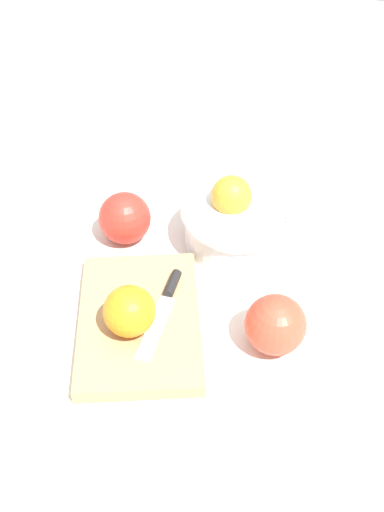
# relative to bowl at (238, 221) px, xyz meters

# --- Properties ---
(ground_plane) EXTENTS (2.40, 2.40, 0.00)m
(ground_plane) POSITION_rel_bowl_xyz_m (0.12, -0.12, -0.04)
(ground_plane) COLOR silver
(bowl) EXTENTS (0.18, 0.18, 0.10)m
(bowl) POSITION_rel_bowl_xyz_m (0.00, 0.00, 0.00)
(bowl) COLOR silver
(bowl) RESTS_ON ground_plane
(cutting_board) EXTENTS (0.27, 0.21, 0.02)m
(cutting_board) POSITION_rel_bowl_xyz_m (0.19, -0.11, -0.03)
(cutting_board) COLOR tan
(cutting_board) RESTS_ON ground_plane
(orange_on_board) EXTENTS (0.07, 0.07, 0.07)m
(orange_on_board) POSITION_rel_bowl_xyz_m (0.22, -0.12, 0.01)
(orange_on_board) COLOR orange
(orange_on_board) RESTS_ON cutting_board
(knife) EXTENTS (0.16, 0.04, 0.01)m
(knife) POSITION_rel_bowl_xyz_m (0.17, -0.08, -0.01)
(knife) COLOR silver
(knife) RESTS_ON cutting_board
(apple_front_left) EXTENTS (0.08, 0.08, 0.08)m
(apple_front_left) POSITION_rel_bowl_xyz_m (0.02, -0.17, -0.00)
(apple_front_left) COLOR red
(apple_front_left) RESTS_ON ground_plane
(apple_back_right) EXTENTS (0.08, 0.08, 0.08)m
(apple_back_right) POSITION_rel_bowl_xyz_m (0.20, 0.07, -0.00)
(apple_back_right) COLOR #D6422D
(apple_back_right) RESTS_ON ground_plane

